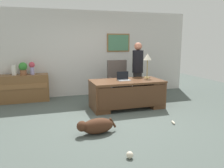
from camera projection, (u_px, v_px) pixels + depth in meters
ground_plane at (111, 119)px, 5.21m from camera, size 12.00×12.00×0.00m
back_wall at (87, 53)px, 7.40m from camera, size 7.00×0.16×2.70m
desk at (127, 93)px, 6.02m from camera, size 1.88×0.93×0.74m
credenza at (24, 88)px, 6.66m from camera, size 1.39×0.50×0.79m
armchair at (119, 82)px, 6.95m from camera, size 0.60×0.59×1.18m
person_standing at (138, 70)px, 6.83m from camera, size 0.32×0.32×1.71m
dog_lying at (96, 126)px, 4.35m from camera, size 0.79×0.35×0.30m
laptop at (123, 78)px, 5.99m from camera, size 0.32×0.22×0.22m
desk_lamp at (147, 58)px, 6.28m from camera, size 0.22×0.22×0.68m
vase_with_flowers at (32, 67)px, 6.63m from camera, size 0.17×0.17×0.37m
vase_empty at (14, 70)px, 6.50m from camera, size 0.14×0.14×0.29m
potted_plant at (23, 68)px, 6.56m from camera, size 0.24×0.24×0.36m
dog_toy_ball at (130, 155)px, 3.45m from camera, size 0.11×0.11×0.11m
dog_toy_bone at (173, 122)px, 4.92m from camera, size 0.10×0.20×0.05m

